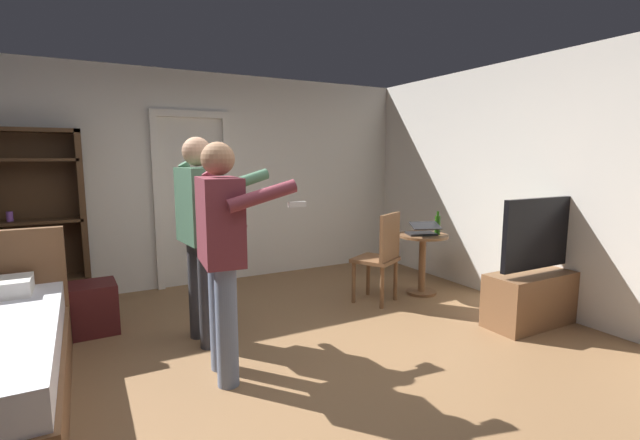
{
  "coord_description": "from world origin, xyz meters",
  "views": [
    {
      "loc": [
        -1.06,
        -2.8,
        1.59
      ],
      "look_at": [
        0.74,
        0.51,
        1.04
      ],
      "focal_mm": 24.73,
      "sensor_mm": 36.0,
      "label": 1
    }
  ],
  "objects_px": {
    "bookshelf": "(31,214)",
    "bottle_on_table": "(438,225)",
    "person_blue_shirt": "(222,243)",
    "person_striped_shirt": "(201,225)",
    "tv_flatscreen": "(540,287)",
    "side_table": "(422,254)",
    "wooden_chair": "(381,254)",
    "laptop": "(423,231)",
    "suitcase_dark": "(79,310)"
  },
  "relations": [
    {
      "from": "bookshelf",
      "to": "bottle_on_table",
      "type": "xyz_separation_m",
      "value": [
        4.03,
        -1.58,
        -0.2
      ]
    },
    {
      "from": "bottle_on_table",
      "to": "person_blue_shirt",
      "type": "distance_m",
      "value": 2.83
    },
    {
      "from": "bottle_on_table",
      "to": "bookshelf",
      "type": "bearing_deg",
      "value": 158.59
    },
    {
      "from": "bookshelf",
      "to": "person_striped_shirt",
      "type": "height_order",
      "value": "bookshelf"
    },
    {
      "from": "tv_flatscreen",
      "to": "side_table",
      "type": "bearing_deg",
      "value": 107.21
    },
    {
      "from": "side_table",
      "to": "person_striped_shirt",
      "type": "height_order",
      "value": "person_striped_shirt"
    },
    {
      "from": "person_blue_shirt",
      "to": "wooden_chair",
      "type": "bearing_deg",
      "value": 22.06
    },
    {
      "from": "wooden_chair",
      "to": "person_striped_shirt",
      "type": "relative_size",
      "value": 0.57
    },
    {
      "from": "bookshelf",
      "to": "side_table",
      "type": "bearing_deg",
      "value": -21.09
    },
    {
      "from": "wooden_chair",
      "to": "person_blue_shirt",
      "type": "bearing_deg",
      "value": -157.94
    },
    {
      "from": "laptop",
      "to": "person_striped_shirt",
      "type": "height_order",
      "value": "person_striped_shirt"
    },
    {
      "from": "tv_flatscreen",
      "to": "bottle_on_table",
      "type": "height_order",
      "value": "tv_flatscreen"
    },
    {
      "from": "laptop",
      "to": "wooden_chair",
      "type": "relative_size",
      "value": 0.42
    },
    {
      "from": "side_table",
      "to": "person_blue_shirt",
      "type": "bearing_deg",
      "value": -162.1
    },
    {
      "from": "person_striped_shirt",
      "to": "bottle_on_table",
      "type": "bearing_deg",
      "value": 1.49
    },
    {
      "from": "bookshelf",
      "to": "person_striped_shirt",
      "type": "relative_size",
      "value": 1.07
    },
    {
      "from": "suitcase_dark",
      "to": "person_blue_shirt",
      "type": "bearing_deg",
      "value": -57.79
    },
    {
      "from": "wooden_chair",
      "to": "person_blue_shirt",
      "type": "xyz_separation_m",
      "value": [
        -1.97,
        -0.8,
        0.44
      ]
    },
    {
      "from": "laptop",
      "to": "person_blue_shirt",
      "type": "relative_size",
      "value": 0.25
    },
    {
      "from": "person_blue_shirt",
      "to": "person_striped_shirt",
      "type": "bearing_deg",
      "value": 88.39
    },
    {
      "from": "bottle_on_table",
      "to": "side_table",
      "type": "bearing_deg",
      "value": 150.26
    },
    {
      "from": "side_table",
      "to": "person_blue_shirt",
      "type": "relative_size",
      "value": 0.41
    },
    {
      "from": "person_striped_shirt",
      "to": "tv_flatscreen",
      "type": "bearing_deg",
      "value": -20.19
    },
    {
      "from": "tv_flatscreen",
      "to": "wooden_chair",
      "type": "bearing_deg",
      "value": 129.68
    },
    {
      "from": "laptop",
      "to": "person_blue_shirt",
      "type": "xyz_separation_m",
      "value": [
        -2.54,
        -0.79,
        0.23
      ]
    },
    {
      "from": "tv_flatscreen",
      "to": "person_striped_shirt",
      "type": "distance_m",
      "value": 3.21
    },
    {
      "from": "laptop",
      "to": "bottle_on_table",
      "type": "distance_m",
      "value": 0.2
    },
    {
      "from": "laptop",
      "to": "person_blue_shirt",
      "type": "bearing_deg",
      "value": -162.63
    },
    {
      "from": "person_striped_shirt",
      "to": "wooden_chair",
      "type": "bearing_deg",
      "value": 3.37
    },
    {
      "from": "bottle_on_table",
      "to": "person_striped_shirt",
      "type": "relative_size",
      "value": 0.15
    },
    {
      "from": "wooden_chair",
      "to": "person_striped_shirt",
      "type": "bearing_deg",
      "value": -176.63
    },
    {
      "from": "person_striped_shirt",
      "to": "side_table",
      "type": "bearing_deg",
      "value": 3.36
    },
    {
      "from": "person_blue_shirt",
      "to": "side_table",
      "type": "bearing_deg",
      "value": 17.9
    },
    {
      "from": "tv_flatscreen",
      "to": "person_striped_shirt",
      "type": "bearing_deg",
      "value": 159.81
    },
    {
      "from": "wooden_chair",
      "to": "laptop",
      "type": "bearing_deg",
      "value": -0.51
    },
    {
      "from": "side_table",
      "to": "suitcase_dark",
      "type": "bearing_deg",
      "value": 171.31
    },
    {
      "from": "tv_flatscreen",
      "to": "person_striped_shirt",
      "type": "relative_size",
      "value": 0.69
    },
    {
      "from": "side_table",
      "to": "laptop",
      "type": "distance_m",
      "value": 0.29
    },
    {
      "from": "bottle_on_table",
      "to": "person_blue_shirt",
      "type": "relative_size",
      "value": 0.16
    },
    {
      "from": "laptop",
      "to": "suitcase_dark",
      "type": "distance_m",
      "value": 3.56
    },
    {
      "from": "bookshelf",
      "to": "person_striped_shirt",
      "type": "xyz_separation_m",
      "value": [
        1.33,
        -1.65,
        0.01
      ]
    },
    {
      "from": "bookshelf",
      "to": "wooden_chair",
      "type": "xyz_separation_m",
      "value": [
        3.28,
        -1.53,
        -0.47
      ]
    },
    {
      "from": "side_table",
      "to": "person_striped_shirt",
      "type": "xyz_separation_m",
      "value": [
        -2.56,
        -0.15,
        0.56
      ]
    },
    {
      "from": "tv_flatscreen",
      "to": "person_striped_shirt",
      "type": "height_order",
      "value": "person_striped_shirt"
    },
    {
      "from": "suitcase_dark",
      "to": "bottle_on_table",
      "type": "bearing_deg",
      "value": -11.65
    },
    {
      "from": "laptop",
      "to": "bottle_on_table",
      "type": "relative_size",
      "value": 1.55
    },
    {
      "from": "suitcase_dark",
      "to": "bookshelf",
      "type": "bearing_deg",
      "value": 109.07
    },
    {
      "from": "tv_flatscreen",
      "to": "person_blue_shirt",
      "type": "height_order",
      "value": "person_blue_shirt"
    },
    {
      "from": "bottle_on_table",
      "to": "person_striped_shirt",
      "type": "height_order",
      "value": "person_striped_shirt"
    },
    {
      "from": "tv_flatscreen",
      "to": "laptop",
      "type": "distance_m",
      "value": 1.33
    }
  ]
}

